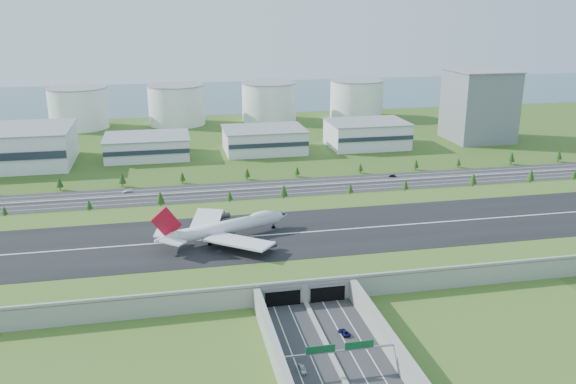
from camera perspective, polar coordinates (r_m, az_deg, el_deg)
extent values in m
plane|color=#2B4716|center=(274.03, -0.79, -5.57)|extent=(1200.00, 1200.00, 0.00)
cube|color=gray|center=(272.49, -0.80, -4.80)|extent=(520.00, 100.00, 8.00)
cube|color=#476322|center=(270.98, -0.80, -4.00)|extent=(520.00, 100.00, 0.16)
cube|color=black|center=(270.93, -0.80, -3.97)|extent=(520.00, 58.00, 0.12)
cube|color=silver|center=(270.90, -0.80, -3.95)|extent=(520.00, 0.90, 0.02)
cube|color=gray|center=(226.46, 1.60, -8.34)|extent=(520.00, 1.20, 1.20)
cube|color=gray|center=(182.46, -0.43, -16.93)|extent=(2.40, 100.00, 8.00)
cube|color=gray|center=(191.69, 10.71, -15.41)|extent=(2.40, 100.00, 8.00)
cube|color=black|center=(226.54, -0.49, -9.85)|extent=(13.00, 1.20, 6.00)
cube|color=black|center=(230.08, 3.72, -9.44)|extent=(13.00, 1.20, 6.00)
cylinder|color=gray|center=(186.68, -0.99, -16.24)|extent=(0.70, 0.70, 7.00)
cylinder|color=gray|center=(196.11, 10.36, -14.74)|extent=(0.70, 0.70, 7.00)
cube|color=gray|center=(188.53, 4.87, -14.60)|extent=(38.00, 0.50, 0.50)
cube|color=#0C4C23|center=(186.28, 3.06, -14.48)|extent=(9.00, 0.30, 2.40)
cube|color=#0C4C23|center=(189.31, 6.69, -14.02)|extent=(9.00, 0.30, 2.40)
cube|color=#28282B|center=(362.20, -3.65, 0.20)|extent=(560.00, 36.00, 0.12)
cylinder|color=#3D2819|center=(347.98, -24.95, -2.01)|extent=(0.50, 0.50, 2.01)
cone|color=#0F3712|center=(347.20, -25.00, -1.61)|extent=(3.13, 3.13, 4.03)
cylinder|color=#3D2819|center=(340.31, -18.07, -1.60)|extent=(0.50, 0.50, 2.30)
cone|color=#0F3712|center=(339.41, -18.12, -1.13)|extent=(3.58, 3.58, 4.60)
cylinder|color=#3D2819|center=(337.71, -11.81, -1.17)|extent=(0.50, 0.50, 3.03)
cone|color=#0F3712|center=(336.52, -11.85, -0.55)|extent=(4.71, 4.71, 6.06)
cylinder|color=#3D2819|center=(339.45, -5.46, -0.84)|extent=(0.50, 0.50, 2.28)
cone|color=#0F3712|center=(338.55, -5.48, -0.38)|extent=(3.55, 3.55, 4.56)
cylinder|color=#3D2819|center=(343.70, -0.40, -0.47)|extent=(0.50, 0.50, 2.95)
cone|color=#0F3712|center=(342.57, -0.40, 0.13)|extent=(4.58, 4.58, 5.89)
cylinder|color=#3D2819|center=(353.16, 5.83, -0.12)|extent=(0.50, 0.50, 2.37)
cone|color=#0F3712|center=(352.27, 5.85, 0.35)|extent=(3.69, 3.69, 4.74)
cylinder|color=#3D2819|center=(364.47, 10.92, 0.21)|extent=(0.50, 0.50, 2.43)
cone|color=#0F3712|center=(363.58, 10.95, 0.68)|extent=(3.77, 3.77, 4.85)
cylinder|color=#3D2819|center=(382.67, 16.90, 0.63)|extent=(0.50, 0.50, 2.98)
cone|color=#0F3712|center=(381.64, 16.95, 1.18)|extent=(4.63, 4.63, 5.95)
cylinder|color=#3D2819|center=(402.13, 21.72, 0.94)|extent=(0.50, 0.50, 3.04)
cone|color=#0F3712|center=(401.12, 21.78, 1.47)|extent=(4.73, 4.73, 6.09)
cylinder|color=#3D2819|center=(419.35, 25.17, 1.10)|extent=(0.50, 0.50, 2.31)
cone|color=#0F3712|center=(418.62, 25.22, 1.49)|extent=(3.59, 3.59, 4.62)
cylinder|color=#3D2819|center=(384.87, -20.55, 0.34)|extent=(0.50, 0.50, 2.74)
cone|color=#0F3712|center=(383.93, -20.61, 0.84)|extent=(4.26, 4.26, 5.48)
cylinder|color=#3D2819|center=(380.67, -15.22, 0.68)|extent=(0.50, 0.50, 2.92)
cone|color=#0F3712|center=(379.65, -15.26, 1.22)|extent=(4.54, 4.54, 5.84)
cylinder|color=#3D2819|center=(379.93, -9.84, 0.98)|extent=(0.50, 0.50, 2.43)
cone|color=#0F3712|center=(379.07, -9.87, 1.43)|extent=(3.79, 3.79, 4.87)
cylinder|color=#3D2819|center=(383.00, -3.84, 1.34)|extent=(0.50, 0.50, 2.51)
cone|color=#0F3712|center=(382.12, -3.85, 1.80)|extent=(3.91, 3.91, 5.02)
cylinder|color=#3D2819|center=(388.47, 0.85, 1.59)|extent=(0.50, 0.50, 2.28)
cone|color=#0F3712|center=(387.69, 0.86, 2.00)|extent=(3.55, 3.55, 4.56)
cylinder|color=#3D2819|center=(399.44, 6.77, 1.91)|extent=(0.50, 0.50, 2.27)
cone|color=#0F3712|center=(398.68, 6.79, 2.31)|extent=(3.53, 3.53, 4.54)
cylinder|color=#3D2819|center=(412.98, 11.86, 2.18)|extent=(0.50, 0.50, 2.41)
cone|color=#0F3712|center=(412.21, 11.89, 2.60)|extent=(3.75, 3.75, 4.82)
cylinder|color=#3D2819|center=(425.88, 15.63, 2.35)|extent=(0.50, 0.50, 2.22)
cone|color=#0F3712|center=(425.19, 15.66, 2.72)|extent=(3.45, 3.45, 4.43)
cylinder|color=#3D2819|center=(444.84, 20.13, 2.61)|extent=(0.50, 0.50, 3.04)
cone|color=#0F3712|center=(443.93, 20.18, 3.09)|extent=(4.73, 4.73, 6.09)
cylinder|color=#3D2819|center=(464.86, 23.96, 2.76)|extent=(0.50, 0.50, 2.89)
cone|color=#0F3712|center=(464.03, 24.02, 3.20)|extent=(4.49, 4.49, 5.78)
cube|color=silver|center=(449.13, -13.04, 4.15)|extent=(58.00, 42.00, 15.00)
cube|color=silver|center=(454.55, -2.25, 4.87)|extent=(58.00, 42.00, 17.00)
cube|color=silver|center=(473.73, 7.37, 5.38)|extent=(58.00, 42.00, 19.00)
cube|color=slate|center=(513.45, 17.45, 7.70)|extent=(46.00, 46.00, 55.00)
cylinder|color=white|center=(569.57, -19.03, 7.42)|extent=(50.00, 50.00, 35.00)
cylinder|color=white|center=(565.07, -10.39, 8.00)|extent=(50.00, 50.00, 35.00)
cylinder|color=white|center=(573.28, -1.78, 8.41)|extent=(50.00, 50.00, 35.00)
cylinder|color=white|center=(593.67, 6.41, 8.62)|extent=(50.00, 50.00, 35.00)
cube|color=#335162|center=(737.15, -7.98, 8.89)|extent=(1200.00, 260.00, 0.06)
cylinder|color=silver|center=(265.11, -5.82, -3.30)|extent=(50.50, 23.60, 5.91)
cone|color=silver|center=(277.61, -0.70, -2.24)|extent=(8.98, 8.12, 5.91)
cone|color=silver|center=(254.89, -11.41, -4.34)|extent=(10.71, 8.76, 5.91)
ellipsoid|color=silver|center=(272.06, -2.52, -2.20)|extent=(13.41, 8.71, 3.63)
cube|color=silver|center=(251.60, -4.59, -4.65)|extent=(29.29, 26.41, 1.46)
cube|color=silver|center=(278.05, -7.60, -2.57)|extent=(17.33, 29.54, 1.46)
cylinder|color=#38383D|center=(258.84, -3.83, -4.47)|extent=(5.47, 4.27, 2.77)
cylinder|color=#38383D|center=(253.06, -1.65, -4.96)|extent=(5.47, 4.27, 2.77)
cylinder|color=#38383D|center=(277.29, -6.01, -3.01)|extent=(5.47, 4.27, 2.77)
cylinder|color=#38383D|center=(288.08, -5.95, -2.22)|extent=(5.47, 4.27, 2.77)
cube|color=silver|center=(249.68, -10.73, -4.59)|extent=(11.36, 10.74, 0.55)
cube|color=silver|center=(260.19, -11.71, -3.73)|extent=(7.15, 10.93, 0.55)
cube|color=#A90B22|center=(252.72, -11.31, -2.83)|extent=(12.62, 5.38, 13.84)
cylinder|color=black|center=(277.42, -1.38, -3.32)|extent=(1.75, 0.65, 1.75)
cylinder|color=black|center=(262.90, -6.22, -4.63)|extent=(1.75, 0.65, 1.75)
cylinder|color=black|center=(267.86, -6.78, -4.22)|extent=(1.75, 0.65, 1.75)
cylinder|color=black|center=(260.74, -7.32, -4.86)|extent=(1.75, 0.65, 1.75)
cylinder|color=black|center=(265.75, -7.86, -4.45)|extent=(1.75, 0.65, 1.75)
imported|color=#B0B0B5|center=(191.38, 1.36, -16.21)|extent=(2.36, 5.18, 1.72)
imported|color=#0C0C3D|center=(210.50, 5.27, -12.94)|extent=(3.59, 5.76, 1.49)
imported|color=black|center=(393.85, 9.73, 1.51)|extent=(4.61, 2.63, 1.44)
imported|color=white|center=(368.70, -14.84, 0.09)|extent=(5.80, 3.92, 1.56)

